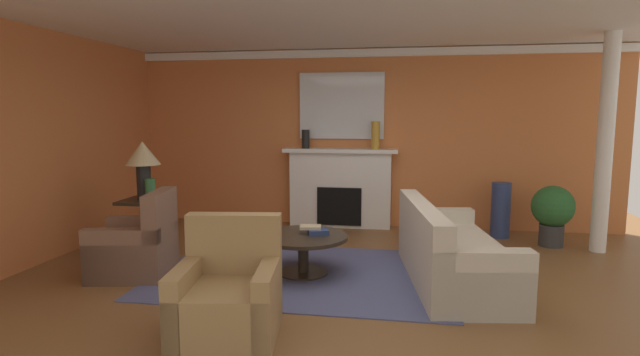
% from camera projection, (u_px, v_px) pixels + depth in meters
% --- Properties ---
extents(ground_plane, '(9.48, 9.48, 0.00)m').
position_uv_depth(ground_plane, '(340.00, 283.00, 5.24)').
color(ground_plane, brown).
extents(wall_fireplace, '(7.89, 0.12, 2.82)m').
position_uv_depth(wall_fireplace, '(363.00, 138.00, 7.88)').
color(wall_fireplace, '#CC723D').
rests_on(wall_fireplace, ground_plane).
extents(wall_window, '(0.12, 6.25, 2.82)m').
position_uv_depth(wall_window, '(41.00, 146.00, 5.96)').
color(wall_window, '#CC723D').
rests_on(wall_window, ground_plane).
extents(ceiling_panel, '(7.89, 6.25, 0.06)m').
position_uv_depth(ceiling_panel, '(345.00, 13.00, 5.17)').
color(ceiling_panel, white).
extents(crown_moulding, '(7.89, 0.08, 0.12)m').
position_uv_depth(crown_moulding, '(364.00, 53.00, 7.64)').
color(crown_moulding, white).
extents(area_rug, '(3.25, 2.26, 0.01)m').
position_uv_depth(area_rug, '(303.00, 273.00, 5.55)').
color(area_rug, '#4C517A').
rests_on(area_rug, ground_plane).
extents(fireplace, '(1.80, 0.35, 1.26)m').
position_uv_depth(fireplace, '(340.00, 190.00, 7.84)').
color(fireplace, white).
rests_on(fireplace, ground_plane).
extents(mantel_mirror, '(1.34, 0.04, 1.04)m').
position_uv_depth(mantel_mirror, '(342.00, 106.00, 7.78)').
color(mantel_mirror, silver).
extents(sofa, '(1.19, 2.21, 0.85)m').
position_uv_depth(sofa, '(450.00, 255.00, 5.24)').
color(sofa, beige).
rests_on(sofa, ground_plane).
extents(armchair_near_window, '(0.93, 0.93, 0.95)m').
position_uv_depth(armchair_near_window, '(137.00, 248.00, 5.49)').
color(armchair_near_window, brown).
rests_on(armchair_near_window, ground_plane).
extents(armchair_facing_fireplace, '(0.90, 0.90, 0.95)m').
position_uv_depth(armchair_facing_fireplace, '(228.00, 299.00, 3.98)').
color(armchair_facing_fireplace, '#9E7A4C').
rests_on(armchair_facing_fireplace, ground_plane).
extents(coffee_table, '(1.00, 1.00, 0.45)m').
position_uv_depth(coffee_table, '(303.00, 245.00, 5.51)').
color(coffee_table, '#2D2319').
rests_on(coffee_table, ground_plane).
extents(side_table, '(0.56, 0.56, 0.70)m').
position_uv_depth(side_table, '(146.00, 222.00, 6.38)').
color(side_table, '#2D2319').
rests_on(side_table, ground_plane).
extents(table_lamp, '(0.44, 0.44, 0.75)m').
position_uv_depth(table_lamp, '(143.00, 159.00, 6.27)').
color(table_lamp, black).
rests_on(table_lamp, side_table).
extents(vase_on_side_table, '(0.13, 0.13, 0.29)m').
position_uv_depth(vase_on_side_table, '(150.00, 190.00, 6.18)').
color(vase_on_side_table, '#33703D').
rests_on(vase_on_side_table, side_table).
extents(vase_mantel_right, '(0.13, 0.13, 0.43)m').
position_uv_depth(vase_mantel_right, '(375.00, 135.00, 7.59)').
color(vase_mantel_right, '#B7892D').
rests_on(vase_mantel_right, fireplace).
extents(vase_tall_corner, '(0.27, 0.27, 0.81)m').
position_uv_depth(vase_tall_corner, '(501.00, 210.00, 7.17)').
color(vase_tall_corner, navy).
rests_on(vase_tall_corner, ground_plane).
extents(vase_mantel_left, '(0.12, 0.12, 0.30)m').
position_uv_depth(vase_mantel_left, '(306.00, 139.00, 7.78)').
color(vase_mantel_left, black).
rests_on(vase_mantel_left, fireplace).
extents(book_red_cover, '(0.26, 0.22, 0.06)m').
position_uv_depth(book_red_cover, '(318.00, 232.00, 5.51)').
color(book_red_cover, navy).
rests_on(book_red_cover, coffee_table).
extents(book_art_folio, '(0.26, 0.20, 0.03)m').
position_uv_depth(book_art_folio, '(310.00, 227.00, 5.55)').
color(book_art_folio, tan).
rests_on(book_art_folio, coffee_table).
extents(potted_plant, '(0.56, 0.56, 0.83)m').
position_uv_depth(potted_plant, '(553.00, 211.00, 6.68)').
color(potted_plant, '#333333').
rests_on(potted_plant, ground_plane).
extents(column_white, '(0.20, 0.20, 2.82)m').
position_uv_depth(column_white, '(605.00, 144.00, 6.29)').
color(column_white, white).
rests_on(column_white, ground_plane).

